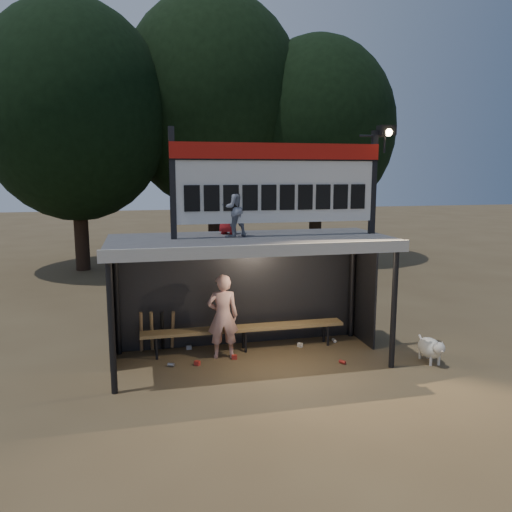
{
  "coord_description": "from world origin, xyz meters",
  "views": [
    {
      "loc": [
        -1.88,
        -8.66,
        3.44
      ],
      "look_at": [
        0.2,
        0.4,
        1.9
      ],
      "focal_mm": 35.0,
      "sensor_mm": 36.0,
      "label": 1
    }
  ],
  "objects": [
    {
      "name": "scoreboard_assembly",
      "position": [
        0.56,
        -0.01,
        3.32
      ],
      "size": [
        4.1,
        0.27,
        1.99
      ],
      "color": "black",
      "rests_on": "dugout_shelter"
    },
    {
      "name": "tree_mid",
      "position": [
        1.0,
        11.5,
        6.17
      ],
      "size": [
        7.22,
        7.22,
        10.36
      ],
      "color": "black",
      "rests_on": "ground"
    },
    {
      "name": "child_a",
      "position": [
        -0.3,
        0.07,
        2.84
      ],
      "size": [
        0.62,
        0.56,
        1.03
      ],
      "primitive_type": "imported",
      "rotation": [
        0.0,
        0.0,
        3.56
      ],
      "color": "gray",
      "rests_on": "dugout_shelter"
    },
    {
      "name": "child_b",
      "position": [
        -0.31,
        0.51,
        2.78
      ],
      "size": [
        0.54,
        0.48,
        0.92
      ],
      "primitive_type": "imported",
      "rotation": [
        0.0,
        0.0,
        2.62
      ],
      "color": "#AB1A1D",
      "rests_on": "dugout_shelter"
    },
    {
      "name": "litter",
      "position": [
        0.1,
        0.22,
        0.04
      ],
      "size": [
        3.47,
        1.5,
        0.08
      ],
      "color": "red",
      "rests_on": "ground"
    },
    {
      "name": "dog",
      "position": [
        3.21,
        -0.86,
        0.28
      ],
      "size": [
        0.36,
        0.81,
        0.49
      ],
      "color": "white",
      "rests_on": "ground"
    },
    {
      "name": "tree_left",
      "position": [
        -4.0,
        10.0,
        5.51
      ],
      "size": [
        6.46,
        6.46,
        9.27
      ],
      "color": "black",
      "rests_on": "ground"
    },
    {
      "name": "ground",
      "position": [
        0.0,
        0.0,
        0.0
      ],
      "size": [
        80.0,
        80.0,
        0.0
      ],
      "primitive_type": "plane",
      "color": "brown",
      "rests_on": "ground"
    },
    {
      "name": "player",
      "position": [
        -0.47,
        0.27,
        0.8
      ],
      "size": [
        0.61,
        0.43,
        1.6
      ],
      "primitive_type": "imported",
      "rotation": [
        0.0,
        0.0,
        3.07
      ],
      "color": "white",
      "rests_on": "ground"
    },
    {
      "name": "dugout_shelter",
      "position": [
        0.0,
        0.24,
        1.85
      ],
      "size": [
        5.1,
        2.08,
        2.32
      ],
      "color": "#434346",
      "rests_on": "ground"
    },
    {
      "name": "bench",
      "position": [
        0.0,
        0.55,
        0.43
      ],
      "size": [
        4.0,
        0.35,
        0.48
      ],
      "color": "#987847",
      "rests_on": "ground"
    },
    {
      "name": "bats",
      "position": [
        -1.67,
        0.82,
        0.43
      ],
      "size": [
        0.69,
        0.36,
        0.84
      ],
      "color": "#936C44",
      "rests_on": "ground"
    },
    {
      "name": "tree_right",
      "position": [
        5.0,
        10.5,
        5.19
      ],
      "size": [
        6.08,
        6.08,
        8.72
      ],
      "color": "black",
      "rests_on": "ground"
    }
  ]
}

